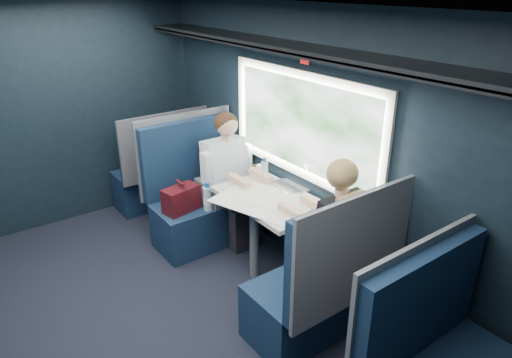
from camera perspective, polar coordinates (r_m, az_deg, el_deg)
ground at (r=3.87m, az=-11.28°, el=-16.34°), size 2.80×4.20×0.01m
room_shell at (r=3.15m, az=-13.03°, el=4.99°), size 3.00×4.40×2.40m
table at (r=3.94m, az=1.56°, el=-3.36°), size 0.62×1.00×0.74m
seat_bay_near at (r=4.60m, az=-7.03°, el=-2.70°), size 1.04×0.62×1.26m
seat_bay_far at (r=3.41m, az=8.26°, el=-13.33°), size 1.04×0.62×1.26m
seat_row_front at (r=5.37m, az=-11.83°, el=0.82°), size 1.04×0.51×1.16m
man at (r=4.47m, az=-3.23°, el=0.80°), size 0.53×0.56×1.32m
woman at (r=3.49m, az=9.62°, el=-6.34°), size 0.53×0.56×1.32m
papers at (r=3.84m, az=1.00°, el=-2.77°), size 0.77×0.93×0.01m
laptop at (r=4.12m, az=4.89°, el=0.04°), size 0.31×0.36×0.24m
bottle_small at (r=4.22m, az=1.08°, el=1.13°), size 0.06×0.06×0.21m
cup at (r=4.33m, az=0.51°, el=1.12°), size 0.08×0.08×0.10m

